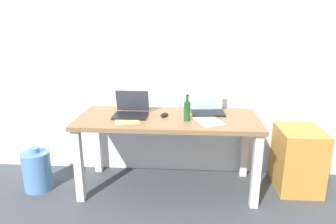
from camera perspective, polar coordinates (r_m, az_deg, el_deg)
name	(u,v)px	position (r m, az deg, el deg)	size (l,w,h in m)	color
ground_plane	(168,186)	(3.16, 0.00, -13.67)	(8.00, 8.00, 0.00)	#42474C
back_wall	(171,51)	(3.15, 0.52, 11.29)	(5.20, 0.08, 2.60)	white
desk	(168,127)	(2.89, 0.00, -2.87)	(1.69, 0.70, 0.73)	olive
laptop_left	(131,111)	(2.92, -6.87, 0.28)	(0.32, 0.26, 0.23)	black
laptop_right	(208,108)	(3.00, 7.39, 0.68)	(0.33, 0.25, 0.22)	black
beer_bottle	(187,110)	(2.74, 3.56, 0.31)	(0.06, 0.06, 0.24)	#1E5123
computer_mouse	(164,115)	(2.87, -0.69, -0.53)	(0.06, 0.10, 0.03)	black
paper_sheet_front_left	(127,119)	(2.82, -7.70, -1.32)	(0.21, 0.30, 0.00)	#F4E06B
paper_sheet_front_right	(208,121)	(2.78, 7.53, -1.62)	(0.21, 0.30, 0.00)	white
water_cooler_jug	(37,170)	(3.29, -23.17, -9.94)	(0.27, 0.27, 0.43)	#598CC6
filing_cabinet	(298,159)	(3.26, 22.96, -8.07)	(0.40, 0.48, 0.61)	#C68938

